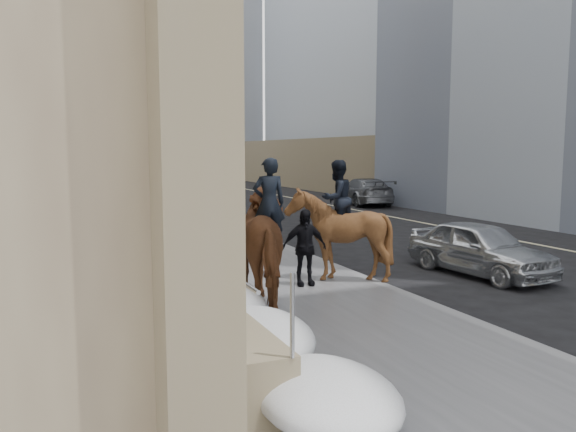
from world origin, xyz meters
The scene contains 17 objects.
ground centered at (0.00, 0.00, 0.00)m, with size 140.00×140.00×0.00m, color black.
sidewalk centered at (0.00, 10.00, 0.06)m, with size 5.00×80.00×0.12m, color #525254.
curb centered at (2.62, 10.00, 0.06)m, with size 0.24×80.00×0.12m, color slate.
lane_line centered at (10.50, 10.00, 0.01)m, with size 0.15×70.00×0.01m, color #BFB78C.
limestone_building centered at (-5.26, 19.96, 8.90)m, with size 6.10×44.00×18.00m.
far_podium centered at (15.50, 10.00, 2.00)m, with size 2.00×80.00×4.00m, color #817353.
bg_building_mid centered at (4.00, 60.00, 14.00)m, with size 30.00×12.00×28.00m, color slate.
bg_building_far centered at (-6.00, 72.00, 10.00)m, with size 24.00×12.00×20.00m, color gray.
streetlight_mid centered at (2.74, 14.00, 4.58)m, with size 1.71×0.24×8.00m.
streetlight_far centered at (2.74, 34.00, 4.58)m, with size 1.71×0.24×8.00m.
traffic_signal centered at (2.07, 22.00, 4.00)m, with size 4.10×0.22×6.00m.
snow_bank centered at (-1.42, 8.11, 0.47)m, with size 1.70×18.10×0.76m.
mounted_horse_left centered at (-0.22, 2.67, 1.29)m, with size 1.51×2.79×2.78m.
mounted_horse_right centered at (1.91, 3.90, 1.27)m, with size 2.18×2.32×2.71m.
pedestrian centered at (1.00, 3.75, 0.95)m, with size 0.98×0.41×1.67m, color black.
car_silver centered at (5.62, 3.48, 0.67)m, with size 1.57×3.90×1.33m, color silver.
car_grey centered at (12.41, 20.40, 0.75)m, with size 2.11×5.20×1.51m, color slate.
Camera 1 is at (-4.04, -7.12, 3.02)m, focal length 35.00 mm.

